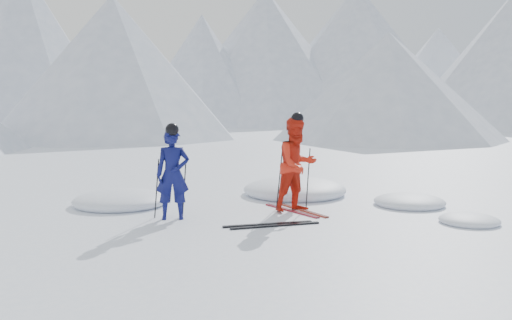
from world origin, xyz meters
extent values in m
plane|color=white|center=(0.00, 0.00, 0.00)|extent=(160.00, 160.00, 0.00)
cone|color=#B2BCD1|center=(-11.51, 40.48, 7.17)|extent=(23.96, 23.96, 14.35)
cone|color=#B2BCD1|center=(-5.08, 51.27, 5.96)|extent=(17.69, 17.69, 11.93)
cone|color=#B2BCD1|center=(4.51, 43.52, 5.42)|extent=(19.63, 19.63, 10.85)
cone|color=#B2BCD1|center=(11.74, 46.25, 7.07)|extent=(23.31, 23.31, 14.15)
cone|color=#B2BCD1|center=(21.49, 44.84, 7.44)|extent=(28.94, 28.94, 14.88)
cone|color=silver|center=(31.93, 45.34, 5.38)|extent=(24.45, 24.45, 10.76)
cone|color=#B2BCD1|center=(12.00, 20.00, 3.25)|extent=(14.00, 14.00, 6.50)
cone|color=#B2BCD1|center=(-4.00, 26.00, 4.50)|extent=(16.00, 16.00, 9.00)
imported|color=#0D104F|center=(-3.04, 0.45, 0.87)|extent=(0.68, 0.49, 1.75)
imported|color=red|center=(-0.48, 0.57, 0.97)|extent=(1.12, 0.99, 1.94)
cylinder|color=black|center=(-3.34, 0.60, 0.58)|extent=(0.12, 0.08, 1.16)
cylinder|color=black|center=(-2.79, 0.70, 0.58)|extent=(0.12, 0.07, 1.16)
cylinder|color=black|center=(-0.78, 0.82, 0.65)|extent=(0.13, 0.10, 1.29)
cylinder|color=black|center=(-0.18, 0.72, 0.65)|extent=(0.13, 0.09, 1.29)
cube|color=black|center=(-0.60, 0.57, 0.01)|extent=(0.66, 1.63, 0.03)
cube|color=black|center=(-0.36, 0.57, 0.01)|extent=(0.55, 1.66, 0.03)
cube|color=black|center=(-1.41, -0.52, 0.01)|extent=(1.70, 0.12, 0.03)
cube|color=black|center=(-1.31, -0.67, 0.01)|extent=(1.70, 0.17, 0.03)
ellipsoid|color=white|center=(-4.01, 2.19, 0.00)|extent=(2.07, 2.07, 0.45)
ellipsoid|color=white|center=(2.13, 0.54, 0.00)|extent=(1.55, 1.55, 0.34)
ellipsoid|color=white|center=(0.14, 2.50, 0.00)|extent=(2.52, 2.52, 0.55)
ellipsoid|color=white|center=(2.28, -1.33, 0.00)|extent=(1.11, 1.11, 0.24)
camera|label=1|loc=(-4.12, -9.94, 2.24)|focal=38.00mm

